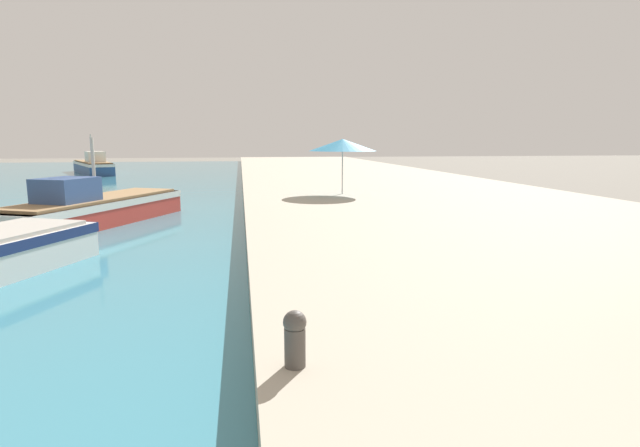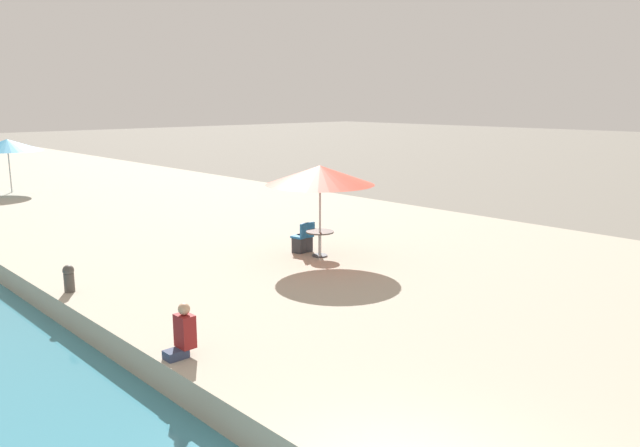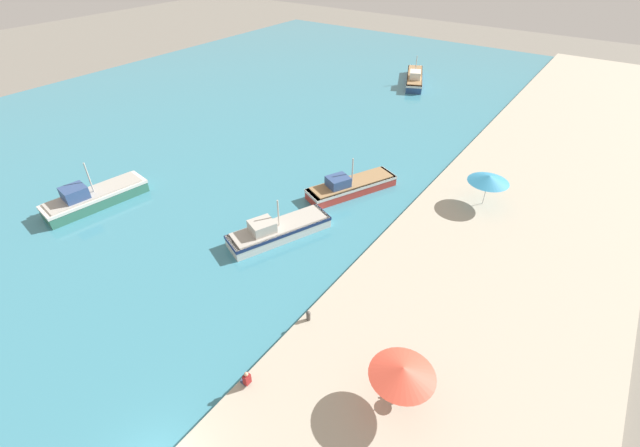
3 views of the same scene
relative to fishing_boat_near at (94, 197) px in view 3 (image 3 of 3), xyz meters
The scene contains 13 objects.
water_basin 26.93m from the fishing_boat_near, 103.56° to the left, with size 56.00×90.00×0.04m.
quay_promenade 39.58m from the fishing_boat_near, 41.39° to the left, with size 16.00×90.00×0.63m.
fishing_boat_near is the anchor object (origin of this frame).
fishing_boat_mid 16.07m from the fishing_boat_near, 19.47° to the left, with size 5.04×8.07×3.16m.
fishing_boat_far 21.30m from the fishing_boat_near, 40.50° to the left, with size 5.39×8.28×3.20m.
fishing_boat_distant 45.13m from the fishing_boat_near, 79.98° to the left, with size 6.06×10.14×3.69m.
cafe_umbrella_pink 28.81m from the fishing_boat_near, ahead, with size 3.07×3.07×2.65m.
cafe_umbrella_white 31.82m from the fishing_boat_near, 33.90° to the left, with size 3.19×3.19×2.58m.
cafe_table 28.83m from the fishing_boat_near, ahead, with size 0.80×0.80×0.74m.
cafe_chair_left 28.66m from the fishing_boat_near, ahead, with size 0.47×0.49×0.91m.
cafe_chair_right 28.87m from the fishing_boat_near, ahead, with size 0.45×0.47×0.91m.
person_at_quay 22.79m from the fishing_boat_near, 13.71° to the right, with size 0.53×0.36×0.97m.
mooring_bollard 22.13m from the fishing_boat_near, ahead, with size 0.26×0.26×0.65m.
Camera 3 is at (10.64, -2.71, 19.54)m, focal length 24.00 mm.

